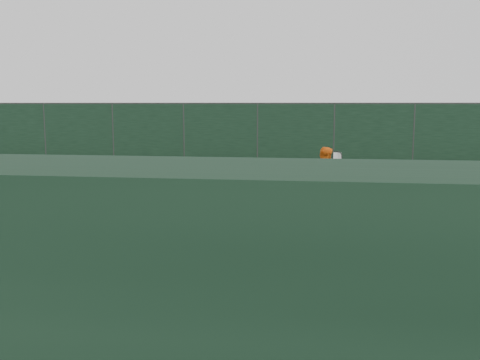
# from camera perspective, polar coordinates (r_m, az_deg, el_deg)

# --- Properties ---
(ground) EXTENTS (80.00, 80.00, 0.00)m
(ground) POSITION_cam_1_polar(r_m,az_deg,el_deg) (14.19, -1.43, -4.15)
(ground) COLOR gray
(ground) RESTS_ON ground
(tennis_net) EXTENTS (12.90, 0.10, 1.07)m
(tennis_net) POSITION_cam_1_polar(r_m,az_deg,el_deg) (14.09, -1.54, -2.03)
(tennis_net) COLOR black
(tennis_net) RESTS_ON ground
(player_woman) EXTENTS (0.67, 0.50, 1.53)m
(player_woman) POSITION_cam_1_polar(r_m,az_deg,el_deg) (13.52, -11.31, -1.63)
(player_woman) COLOR #5FD13D
(player_woman) RESTS_ON ground
(player_man) EXTENTS (1.04, 0.92, 1.79)m
(player_man) POSITION_cam_1_polar(r_m,az_deg,el_deg) (15.69, 8.98, 0.26)
(player_man) COLOR #DD5F12
(player_man) RESTS_ON ground
(court_lines) EXTENTS (11.03, 23.83, 0.01)m
(court_lines) POSITION_cam_1_polar(r_m,az_deg,el_deg) (14.18, -1.44, -4.12)
(court_lines) COLOR white
(court_lines) RESTS_ON ground
(windscreen_fence) EXTENTS (32.00, 21.07, 3.06)m
(windscreen_fence) POSITION_cam_1_polar(r_m,az_deg,el_deg) (11.30, -3.73, 0.47)
(windscreen_fence) COLOR black
(windscreen_fence) RESTS_ON ground
(hedge_row) EXTENTS (31.66, 0.65, 0.94)m
(hedge_row) POSITION_cam_1_polar(r_m,az_deg,el_deg) (21.13, 1.76, 0.57)
(hedge_row) COLOR #11340E
(hedge_row) RESTS_ON ground
(tennis_balls) EXTENTS (4.25, 1.85, 0.07)m
(tennis_balls) POSITION_cam_1_polar(r_m,az_deg,el_deg) (14.25, 1.17, -3.95)
(tennis_balls) COLOR #BBDB30
(tennis_balls) RESTS_ON ground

